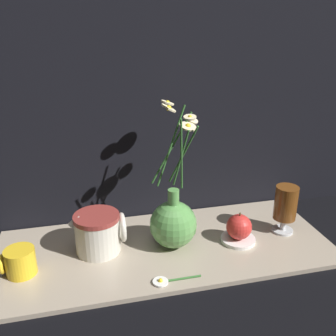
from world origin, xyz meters
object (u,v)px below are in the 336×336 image
at_px(vase_with_flowers, 174,222).
at_px(ceramic_pitcher, 98,231).
at_px(tea_glass, 286,205).
at_px(orange_fruit, 239,227).
at_px(yellow_mug, 19,262).

xyz_separation_m(vase_with_flowers, ceramic_pitcher, (-0.19, 0.02, -0.01)).
relative_size(ceramic_pitcher, tea_glass, 1.02).
xyz_separation_m(ceramic_pitcher, orange_fruit, (0.37, -0.04, -0.01)).
height_order(yellow_mug, orange_fruit, orange_fruit).
bearing_deg(tea_glass, yellow_mug, -177.80).
xyz_separation_m(vase_with_flowers, orange_fruit, (0.17, -0.02, -0.03)).
xyz_separation_m(tea_glass, orange_fruit, (-0.14, -0.02, -0.04)).
bearing_deg(vase_with_flowers, tea_glass, -0.91).
height_order(vase_with_flowers, yellow_mug, vase_with_flowers).
height_order(ceramic_pitcher, tea_glass, tea_glass).
distance_m(vase_with_flowers, yellow_mug, 0.38).
bearing_deg(yellow_mug, orange_fruit, 0.93).
bearing_deg(yellow_mug, vase_with_flowers, 4.78).
distance_m(vase_with_flowers, orange_fruit, 0.18).
relative_size(yellow_mug, ceramic_pitcher, 0.57).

